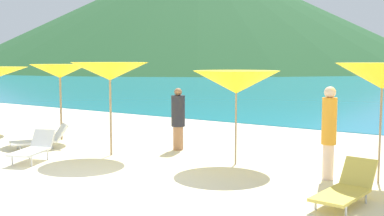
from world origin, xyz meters
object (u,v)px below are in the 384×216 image
(umbrella_5, at_px, (236,82))
(beachgoer_1, at_px, (178,118))
(lounge_chair_4, at_px, (41,139))
(lounge_chair_6, at_px, (346,188))
(umbrella_3, at_px, (60,71))
(lounge_chair_3, at_px, (33,148))
(umbrella_4, at_px, (110,71))
(umbrella_6, at_px, (382,76))
(beachgoer_0, at_px, (329,129))

(umbrella_5, xyz_separation_m, beachgoer_1, (-2.13, 0.68, -1.02))
(lounge_chair_4, relative_size, lounge_chair_6, 0.99)
(umbrella_3, relative_size, lounge_chair_6, 1.41)
(umbrella_5, distance_m, lounge_chair_3, 4.99)
(umbrella_4, bearing_deg, lounge_chair_6, -7.21)
(umbrella_5, bearing_deg, umbrella_6, 1.69)
(umbrella_5, xyz_separation_m, beachgoer_0, (2.21, -0.18, -0.87))
(umbrella_5, distance_m, lounge_chair_4, 5.65)
(umbrella_4, relative_size, lounge_chair_4, 1.48)
(umbrella_3, bearing_deg, lounge_chair_4, -60.98)
(umbrella_4, height_order, beachgoer_0, umbrella_4)
(umbrella_4, height_order, lounge_chair_3, umbrella_4)
(umbrella_5, xyz_separation_m, lounge_chair_6, (3.01, -1.62, -1.61))
(umbrella_3, height_order, umbrella_5, umbrella_3)
(lounge_chair_6, bearing_deg, umbrella_6, 91.32)
(umbrella_5, bearing_deg, lounge_chair_3, -149.24)
(umbrella_6, height_order, lounge_chair_3, umbrella_6)
(lounge_chair_3, xyz_separation_m, beachgoer_1, (1.94, 3.11, 0.54))
(umbrella_5, height_order, umbrella_6, umbrella_6)
(umbrella_5, xyz_separation_m, umbrella_6, (3.12, 0.09, 0.20))
(lounge_chair_3, height_order, lounge_chair_4, lounge_chair_3)
(umbrella_3, xyz_separation_m, beachgoer_1, (3.85, 0.66, -1.18))
(lounge_chair_3, height_order, lounge_chair_6, lounge_chair_3)
(umbrella_4, bearing_deg, umbrella_6, 8.63)
(umbrella_4, bearing_deg, lounge_chair_3, -122.03)
(lounge_chair_4, distance_m, lounge_chair_6, 8.27)
(lounge_chair_3, bearing_deg, umbrella_6, -4.11)
(umbrella_4, xyz_separation_m, beachgoer_1, (0.96, 1.53, -1.24))
(umbrella_6, xyz_separation_m, beachgoer_1, (-5.25, 0.59, -1.22))
(umbrella_6, bearing_deg, umbrella_4, -171.37)
(beachgoer_0, bearing_deg, umbrella_6, 32.08)
(beachgoer_0, bearing_deg, beachgoer_1, -176.23)
(umbrella_3, bearing_deg, umbrella_5, -0.20)
(umbrella_5, height_order, beachgoer_0, umbrella_5)
(umbrella_5, bearing_deg, umbrella_3, 179.80)
(lounge_chair_4, bearing_deg, beachgoer_0, 35.70)
(umbrella_5, relative_size, lounge_chair_4, 1.36)
(beachgoer_0, bearing_deg, lounge_chair_6, -45.95)
(umbrella_4, bearing_deg, umbrella_3, 163.24)
(umbrella_5, distance_m, beachgoer_0, 2.38)
(umbrella_5, bearing_deg, beachgoer_1, 162.19)
(umbrella_4, relative_size, beachgoer_1, 1.41)
(beachgoer_1, bearing_deg, lounge_chair_3, -135.23)
(umbrella_6, bearing_deg, lounge_chair_3, -160.71)
(umbrella_5, height_order, lounge_chair_6, umbrella_5)
(umbrella_4, distance_m, beachgoer_1, 2.19)
(lounge_chair_4, relative_size, beachgoer_1, 0.96)
(umbrella_3, distance_m, lounge_chair_4, 2.32)
(lounge_chair_4, height_order, beachgoer_0, beachgoer_0)
(umbrella_6, xyz_separation_m, lounge_chair_3, (-7.19, -2.52, -1.76))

